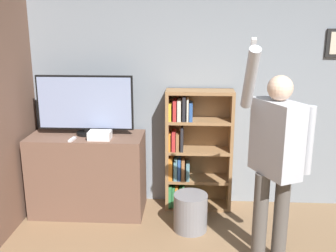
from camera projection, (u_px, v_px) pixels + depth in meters
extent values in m
cube|color=gray|center=(225.00, 90.00, 4.44)|extent=(6.39, 0.06, 2.70)
cube|color=brown|center=(88.00, 174.00, 4.40)|extent=(1.24, 0.56, 0.90)
cylinder|color=black|center=(87.00, 133.00, 4.32)|extent=(0.22, 0.22, 0.03)
cylinder|color=black|center=(87.00, 130.00, 4.30)|extent=(0.06, 0.06, 0.05)
cube|color=black|center=(85.00, 103.00, 4.23)|extent=(1.04, 0.04, 0.59)
cube|color=#8C9EC6|center=(85.00, 103.00, 4.20)|extent=(1.01, 0.01, 0.55)
cube|color=white|center=(100.00, 135.00, 4.13)|extent=(0.24, 0.17, 0.09)
cube|color=white|center=(72.00, 139.00, 4.10)|extent=(0.05, 0.14, 0.02)
cube|color=#997047|center=(168.00, 150.00, 4.46)|extent=(0.04, 0.28, 1.38)
cube|color=#997047|center=(230.00, 151.00, 4.42)|extent=(0.04, 0.28, 1.38)
cube|color=#997047|center=(199.00, 147.00, 4.57)|extent=(0.75, 0.01, 1.38)
cube|color=#997047|center=(198.00, 205.00, 4.62)|extent=(0.67, 0.28, 0.04)
cube|color=#997047|center=(198.00, 179.00, 4.53)|extent=(0.67, 0.28, 0.04)
cube|color=#997047|center=(199.00, 150.00, 4.44)|extent=(0.67, 0.28, 0.04)
cube|color=#997047|center=(199.00, 121.00, 4.35)|extent=(0.67, 0.28, 0.04)
cube|color=#997047|center=(200.00, 92.00, 4.27)|extent=(0.67, 0.28, 0.04)
cube|color=#338447|center=(170.00, 195.00, 4.57)|extent=(0.04, 0.20, 0.25)
cube|color=#338447|center=(174.00, 195.00, 4.58)|extent=(0.03, 0.24, 0.24)
cube|color=orange|center=(177.00, 195.00, 4.59)|extent=(0.03, 0.26, 0.24)
cube|color=#338447|center=(180.00, 196.00, 4.58)|extent=(0.03, 0.23, 0.23)
cube|color=#338447|center=(183.00, 194.00, 4.58)|extent=(0.02, 0.25, 0.26)
cube|color=orange|center=(171.00, 167.00, 4.49)|extent=(0.04, 0.24, 0.26)
cube|color=#5B8E99|center=(176.00, 168.00, 4.48)|extent=(0.04, 0.21, 0.23)
cube|color=#2D569E|center=(179.00, 169.00, 4.47)|extent=(0.03, 0.20, 0.23)
cube|color=#99663D|center=(183.00, 169.00, 4.47)|extent=(0.04, 0.21, 0.23)
cube|color=#5B8E99|center=(188.00, 171.00, 4.49)|extent=(0.04, 0.24, 0.17)
cube|color=orange|center=(170.00, 142.00, 4.40)|extent=(0.02, 0.21, 0.18)
cube|color=red|center=(174.00, 140.00, 4.40)|extent=(0.04, 0.23, 0.21)
cube|color=#99663D|center=(178.00, 141.00, 4.40)|extent=(0.03, 0.23, 0.19)
cube|color=#232328|center=(182.00, 138.00, 4.38)|extent=(0.03, 0.20, 0.27)
cube|color=gold|center=(170.00, 112.00, 4.31)|extent=(0.03, 0.21, 0.18)
cube|color=red|center=(175.00, 110.00, 4.32)|extent=(0.04, 0.25, 0.22)
cube|color=beige|center=(179.00, 110.00, 4.31)|extent=(0.04, 0.23, 0.22)
cube|color=#232328|center=(184.00, 108.00, 4.29)|extent=(0.03, 0.21, 0.27)
cube|color=beige|center=(188.00, 109.00, 4.30)|extent=(0.02, 0.23, 0.24)
cube|color=#2D569E|center=(191.00, 111.00, 4.30)|extent=(0.04, 0.23, 0.19)
cylinder|color=#56514C|center=(260.00, 218.00, 3.47)|extent=(0.13, 0.13, 0.85)
cylinder|color=#56514C|center=(281.00, 219.00, 3.46)|extent=(0.13, 0.13, 0.85)
cube|color=#B7BCC6|center=(276.00, 138.00, 3.27)|extent=(0.40, 0.52, 0.64)
sphere|color=beige|center=(280.00, 88.00, 3.16)|extent=(0.21, 0.21, 0.21)
cylinder|color=#B7BCC6|center=(308.00, 140.00, 3.26)|extent=(0.09, 0.09, 0.59)
cylinder|color=#B7BCC6|center=(250.00, 79.00, 3.04)|extent=(0.09, 0.41, 0.53)
cube|color=white|center=(253.00, 47.00, 2.92)|extent=(0.04, 0.09, 0.14)
cylinder|color=gray|center=(190.00, 212.00, 4.06)|extent=(0.35, 0.35, 0.39)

